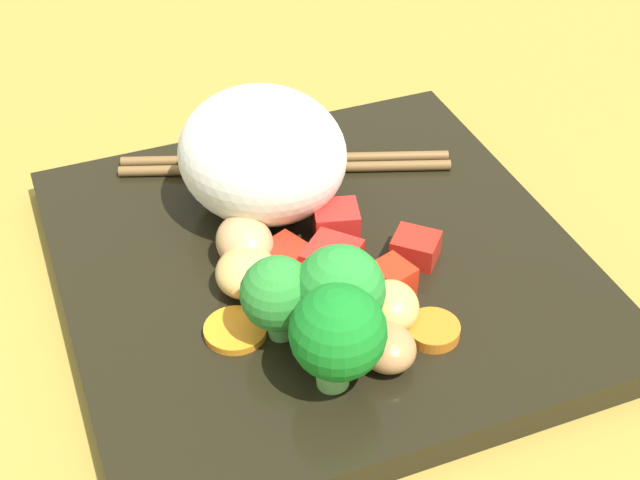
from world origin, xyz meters
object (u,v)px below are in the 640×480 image
at_px(square_plate, 320,267).
at_px(carrot_slice_0, 235,330).
at_px(rice_mound, 262,154).
at_px(chopstick_pair, 285,163).
at_px(broccoli_floret_1, 340,291).

xyz_separation_m(square_plate, carrot_slice_0, (0.06, 0.04, 0.01)).
bearing_deg(square_plate, carrot_slice_0, 32.96).
distance_m(rice_mound, chopstick_pair, 0.05).
xyz_separation_m(broccoli_floret_1, carrot_slice_0, (0.05, -0.02, -0.03)).
distance_m(square_plate, broccoli_floret_1, 0.08).
relative_size(broccoli_floret_1, chopstick_pair, 0.28).
relative_size(carrot_slice_0, chopstick_pair, 0.16).
bearing_deg(carrot_slice_0, broccoli_floret_1, 153.79).
bearing_deg(chopstick_pair, broccoli_floret_1, 99.79).
height_order(rice_mound, chopstick_pair, rice_mound).
height_order(square_plate, carrot_slice_0, carrot_slice_0).
xyz_separation_m(square_plate, chopstick_pair, (-0.01, -0.09, 0.01)).
height_order(broccoli_floret_1, chopstick_pair, broccoli_floret_1).
bearing_deg(chopstick_pair, square_plate, 102.23).
bearing_deg(broccoli_floret_1, chopstick_pair, -100.17).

